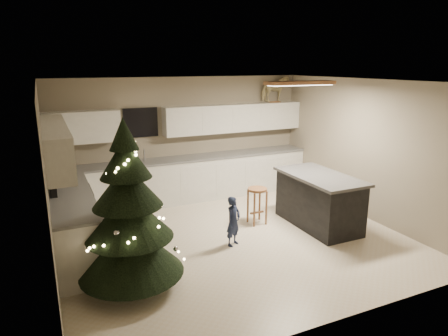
{
  "coord_description": "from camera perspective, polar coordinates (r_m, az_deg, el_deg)",
  "views": [
    {
      "loc": [
        -2.71,
        -5.59,
        2.86
      ],
      "look_at": [
        0.0,
        0.35,
        1.15
      ],
      "focal_mm": 32.0,
      "sensor_mm": 36.0,
      "label": 1
    }
  ],
  "objects": [
    {
      "name": "island",
      "position": [
        7.41,
        13.37,
        -4.49
      ],
      "size": [
        0.9,
        1.7,
        0.95
      ],
      "color": "black",
      "rests_on": "ground_plane"
    },
    {
      "name": "room_shell",
      "position": [
        6.33,
        1.5,
        4.55
      ],
      "size": [
        5.52,
        5.02,
        2.61
      ],
      "color": "gray",
      "rests_on": "ground_plane"
    },
    {
      "name": "rocking_horse",
      "position": [
        9.33,
        7.34,
        11.14
      ],
      "size": [
        0.71,
        0.42,
        0.59
      ],
      "rotation": [
        0.0,
        0.0,
        1.75
      ],
      "color": "#925A36",
      "rests_on": "cabinetry"
    },
    {
      "name": "cabinetry",
      "position": [
        7.75,
        -10.16,
        -1.29
      ],
      "size": [
        5.5,
        3.2,
        2.0
      ],
      "color": "silver",
      "rests_on": "ground_plane"
    },
    {
      "name": "ground_plane",
      "position": [
        6.84,
        1.24,
        -10.04
      ],
      "size": [
        5.5,
        5.5,
        0.0
      ],
      "primitive_type": "plane",
      "color": "beige"
    },
    {
      "name": "christmas_tree",
      "position": [
        5.26,
        -13.4,
        -7.36
      ],
      "size": [
        1.41,
        1.36,
        2.25
      ],
      "rotation": [
        0.0,
        0.0,
        0.38
      ],
      "color": "#3F2816",
      "rests_on": "ground_plane"
    },
    {
      "name": "bar_stool",
      "position": [
        7.31,
        4.77,
        -4.15
      ],
      "size": [
        0.35,
        0.35,
        0.68
      ],
      "rotation": [
        0.0,
        0.0,
        0.07
      ],
      "color": "#925A36",
      "rests_on": "ground_plane"
    },
    {
      "name": "toddler",
      "position": [
        6.47,
        1.35,
        -7.61
      ],
      "size": [
        0.36,
        0.32,
        0.82
      ],
      "primitive_type": "imported",
      "rotation": [
        0.0,
        0.0,
        0.52
      ],
      "color": "#162234",
      "rests_on": "ground_plane"
    }
  ]
}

